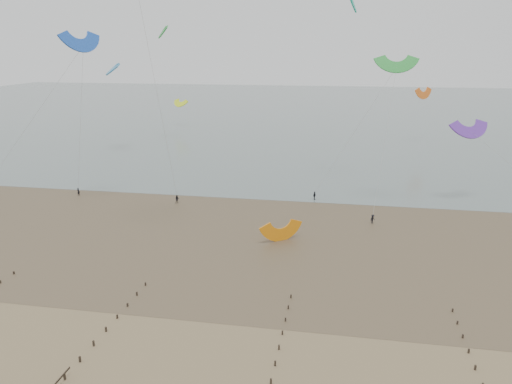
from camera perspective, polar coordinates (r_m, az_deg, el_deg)
ground at (r=50.18m, az=-2.36°, el=-18.01°), size 500.00×500.00×0.00m
sea_and_shore at (r=81.10m, az=0.07°, el=-4.15°), size 500.00×665.00×0.03m
kitesurfer_lead at (r=104.60m, az=-19.63°, el=0.03°), size 0.61×0.44×1.55m
kitesurfers at (r=94.96m, az=15.64°, el=-1.18°), size 135.96×15.48×1.79m
grounded_kite at (r=76.14m, az=2.89°, el=-5.57°), size 7.58×7.29×3.29m
kites_airborne at (r=127.47m, az=2.12°, el=12.95°), size 251.52×115.80×35.34m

